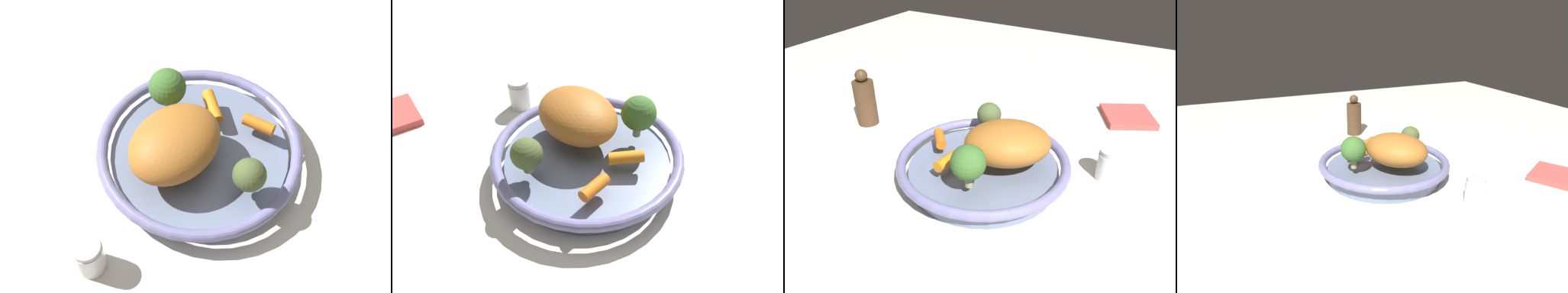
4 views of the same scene
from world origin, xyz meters
The scene contains 8 objects.
ground_plane centered at (0.00, 0.00, 0.00)m, with size 1.97×1.97×0.00m, color silver.
serving_bowl centered at (0.00, 0.00, 0.03)m, with size 0.31×0.31×0.05m.
roast_chicken_piece centered at (0.01, -0.04, 0.08)m, with size 0.15×0.12×0.07m, color #B06827.
baby_carrot_near_rim centered at (0.00, 0.09, 0.06)m, with size 0.02×0.02×0.05m, color orange.
baby_carrot_center centered at (-0.06, 0.04, 0.06)m, with size 0.02×0.02×0.05m, color orange.
broccoli_floret_edge centered at (0.09, 0.04, 0.08)m, with size 0.05×0.05×0.06m.
broccoli_floret_large centered at (-0.08, -0.02, 0.09)m, with size 0.06×0.06×0.07m.
salt_shaker centered at (0.12, -0.20, 0.03)m, with size 0.04×0.04×0.06m.
Camera 1 is at (0.45, -0.16, 0.73)m, focal length 51.30 mm.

